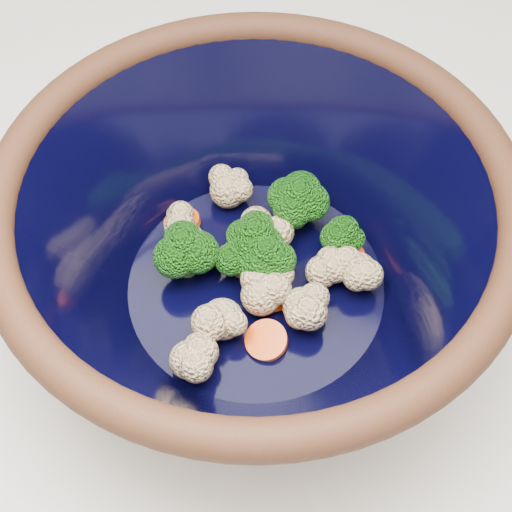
% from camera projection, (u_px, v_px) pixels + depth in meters
% --- Properties ---
extents(mixing_bowl, '(0.38, 0.38, 0.17)m').
position_uv_depth(mixing_bowl, '(256.00, 244.00, 0.54)').
color(mixing_bowl, black).
rests_on(mixing_bowl, counter).
extents(vegetable_pile, '(0.19, 0.20, 0.06)m').
position_uv_depth(vegetable_pile, '(256.00, 252.00, 0.57)').
color(vegetable_pile, '#608442').
rests_on(vegetable_pile, mixing_bowl).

